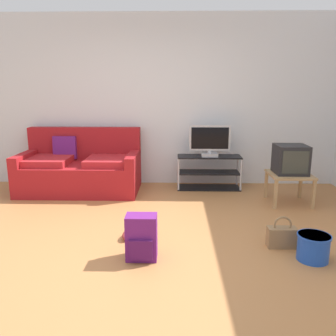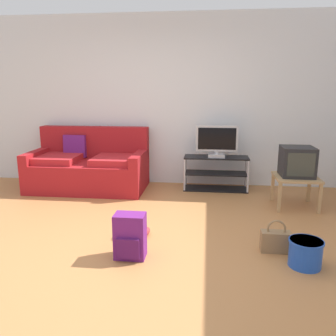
{
  "view_description": "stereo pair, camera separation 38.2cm",
  "coord_description": "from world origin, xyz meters",
  "px_view_note": "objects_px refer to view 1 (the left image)",
  "views": [
    {
      "loc": [
        0.41,
        -3.25,
        1.54
      ],
      "look_at": [
        0.31,
        0.91,
        0.59
      ],
      "focal_mm": 37.11,
      "sensor_mm": 36.0,
      "label": 1
    },
    {
      "loc": [
        0.79,
        -3.23,
        1.54
      ],
      "look_at": [
        0.31,
        0.91,
        0.59
      ],
      "focal_mm": 37.11,
      "sensor_mm": 36.0,
      "label": 2
    }
  ],
  "objects_px": {
    "backpack": "(142,238)",
    "cleaning_bucket": "(313,246)",
    "couch": "(81,169)",
    "flat_tv": "(210,141)",
    "handbag": "(282,236)",
    "sneakers_pair": "(139,234)",
    "tv_stand": "(209,172)",
    "crt_tv": "(291,159)",
    "side_table": "(290,178)"
  },
  "relations": [
    {
      "from": "flat_tv",
      "to": "crt_tv",
      "type": "relative_size",
      "value": 1.52
    },
    {
      "from": "handbag",
      "to": "side_table",
      "type": "bearing_deg",
      "value": 70.34
    },
    {
      "from": "tv_stand",
      "to": "cleaning_bucket",
      "type": "height_order",
      "value": "tv_stand"
    },
    {
      "from": "cleaning_bucket",
      "to": "side_table",
      "type": "bearing_deg",
      "value": 80.11
    },
    {
      "from": "handbag",
      "to": "cleaning_bucket",
      "type": "height_order",
      "value": "handbag"
    },
    {
      "from": "cleaning_bucket",
      "to": "tv_stand",
      "type": "bearing_deg",
      "value": 107.56
    },
    {
      "from": "cleaning_bucket",
      "to": "backpack",
      "type": "bearing_deg",
      "value": -179.64
    },
    {
      "from": "cleaning_bucket",
      "to": "sneakers_pair",
      "type": "height_order",
      "value": "cleaning_bucket"
    },
    {
      "from": "tv_stand",
      "to": "backpack",
      "type": "bearing_deg",
      "value": -109.33
    },
    {
      "from": "flat_tv",
      "to": "sneakers_pair",
      "type": "relative_size",
      "value": 1.61
    },
    {
      "from": "sneakers_pair",
      "to": "cleaning_bucket",
      "type": "bearing_deg",
      "value": -15.29
    },
    {
      "from": "tv_stand",
      "to": "flat_tv",
      "type": "xyz_separation_m",
      "value": [
        0.0,
        -0.02,
        0.5
      ]
    },
    {
      "from": "tv_stand",
      "to": "flat_tv",
      "type": "height_order",
      "value": "flat_tv"
    },
    {
      "from": "flat_tv",
      "to": "sneakers_pair",
      "type": "height_order",
      "value": "flat_tv"
    },
    {
      "from": "crt_tv",
      "to": "cleaning_bucket",
      "type": "height_order",
      "value": "crt_tv"
    },
    {
      "from": "backpack",
      "to": "sneakers_pair",
      "type": "xyz_separation_m",
      "value": [
        -0.08,
        0.46,
        -0.16
      ]
    },
    {
      "from": "couch",
      "to": "backpack",
      "type": "height_order",
      "value": "couch"
    },
    {
      "from": "tv_stand",
      "to": "flat_tv",
      "type": "bearing_deg",
      "value": -90.0
    },
    {
      "from": "flat_tv",
      "to": "backpack",
      "type": "bearing_deg",
      "value": -109.5
    },
    {
      "from": "couch",
      "to": "backpack",
      "type": "distance_m",
      "value": 2.51
    },
    {
      "from": "crt_tv",
      "to": "handbag",
      "type": "relative_size",
      "value": 1.28
    },
    {
      "from": "side_table",
      "to": "crt_tv",
      "type": "distance_m",
      "value": 0.26
    },
    {
      "from": "couch",
      "to": "sneakers_pair",
      "type": "distance_m",
      "value": 2.09
    },
    {
      "from": "couch",
      "to": "sneakers_pair",
      "type": "bearing_deg",
      "value": -58.5
    },
    {
      "from": "tv_stand",
      "to": "crt_tv",
      "type": "height_order",
      "value": "crt_tv"
    },
    {
      "from": "couch",
      "to": "tv_stand",
      "type": "distance_m",
      "value": 2.0
    },
    {
      "from": "flat_tv",
      "to": "sneakers_pair",
      "type": "xyz_separation_m",
      "value": [
        -0.91,
        -1.89,
        -0.72
      ]
    },
    {
      "from": "couch",
      "to": "flat_tv",
      "type": "bearing_deg",
      "value": 3.56
    },
    {
      "from": "couch",
      "to": "handbag",
      "type": "xyz_separation_m",
      "value": [
        2.53,
        -1.95,
        -0.23
      ]
    },
    {
      "from": "cleaning_bucket",
      "to": "handbag",
      "type": "bearing_deg",
      "value": 127.81
    },
    {
      "from": "flat_tv",
      "to": "cleaning_bucket",
      "type": "xyz_separation_m",
      "value": [
        0.75,
        -2.34,
        -0.63
      ]
    },
    {
      "from": "couch",
      "to": "side_table",
      "type": "relative_size",
      "value": 3.21
    },
    {
      "from": "handbag",
      "to": "sneakers_pair",
      "type": "height_order",
      "value": "handbag"
    },
    {
      "from": "side_table",
      "to": "couch",
      "type": "bearing_deg",
      "value": 169.47
    },
    {
      "from": "backpack",
      "to": "sneakers_pair",
      "type": "height_order",
      "value": "backpack"
    },
    {
      "from": "side_table",
      "to": "sneakers_pair",
      "type": "relative_size",
      "value": 1.41
    },
    {
      "from": "crt_tv",
      "to": "backpack",
      "type": "bearing_deg",
      "value": -138.03
    },
    {
      "from": "tv_stand",
      "to": "sneakers_pair",
      "type": "xyz_separation_m",
      "value": [
        -0.91,
        -1.91,
        -0.22
      ]
    },
    {
      "from": "backpack",
      "to": "cleaning_bucket",
      "type": "xyz_separation_m",
      "value": [
        1.58,
        0.01,
        -0.08
      ]
    },
    {
      "from": "crt_tv",
      "to": "couch",
      "type": "bearing_deg",
      "value": 169.77
    },
    {
      "from": "crt_tv",
      "to": "side_table",
      "type": "bearing_deg",
      "value": -90.0
    },
    {
      "from": "couch",
      "to": "flat_tv",
      "type": "relative_size",
      "value": 2.82
    },
    {
      "from": "flat_tv",
      "to": "handbag",
      "type": "distance_m",
      "value": 2.24
    },
    {
      "from": "tv_stand",
      "to": "backpack",
      "type": "relative_size",
      "value": 2.32
    },
    {
      "from": "sneakers_pair",
      "to": "couch",
      "type": "bearing_deg",
      "value": 121.5
    },
    {
      "from": "flat_tv",
      "to": "crt_tv",
      "type": "distance_m",
      "value": 1.24
    },
    {
      "from": "tv_stand",
      "to": "handbag",
      "type": "bearing_deg",
      "value": -75.54
    },
    {
      "from": "sneakers_pair",
      "to": "backpack",
      "type": "bearing_deg",
      "value": -80.63
    },
    {
      "from": "flat_tv",
      "to": "backpack",
      "type": "relative_size",
      "value": 1.48
    },
    {
      "from": "crt_tv",
      "to": "sneakers_pair",
      "type": "relative_size",
      "value": 1.06
    }
  ]
}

